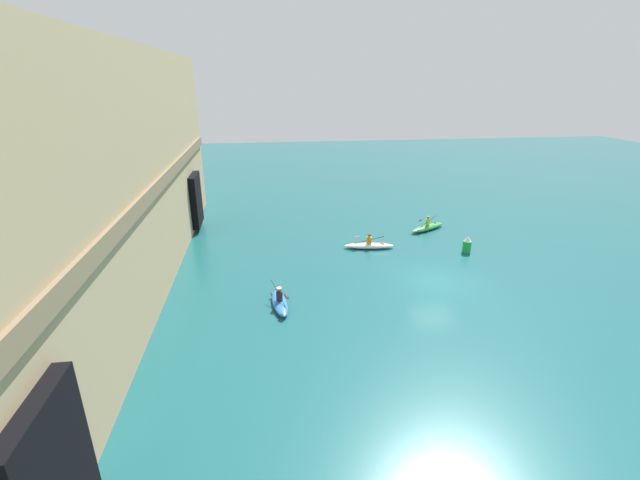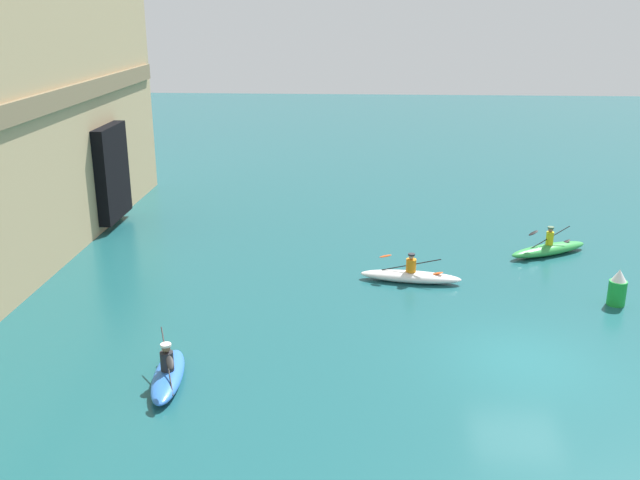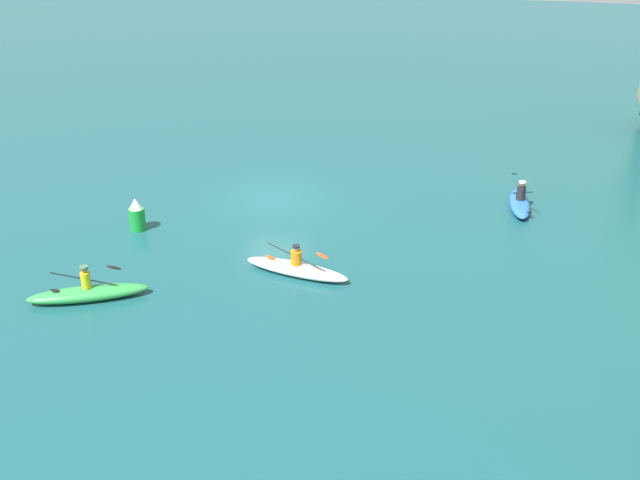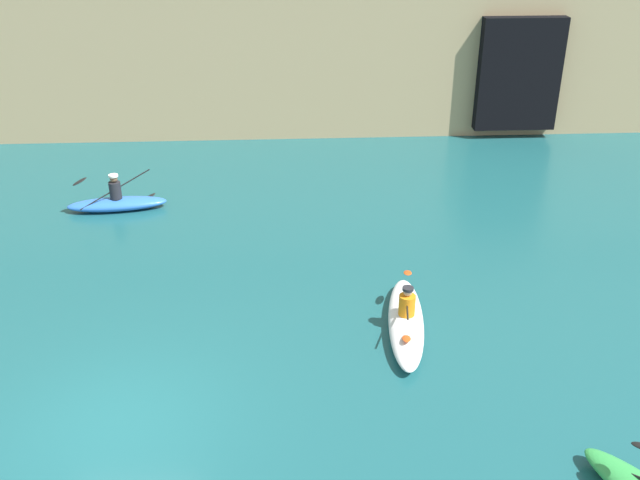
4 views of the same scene
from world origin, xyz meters
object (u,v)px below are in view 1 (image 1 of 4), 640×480
Objects in this scene: kayak_white at (369,245)px; marker_buoy at (467,245)px; kayak_blue at (280,302)px; kayak_green at (427,227)px.

marker_buoy is (-1.61, -6.51, 0.34)m from kayak_white.
marker_buoy is (5.78, -13.16, 0.34)m from kayak_blue.
kayak_green is at bearing -55.11° from kayak_blue.
kayak_green is at bearing -142.73° from kayak_white.
kayak_green reaches higher than kayak_white.
kayak_blue is 14.38m from marker_buoy.
kayak_white is at bearing 76.12° from marker_buoy.
kayak_blue is at bearing 113.73° from marker_buoy.
marker_buoy is at bearing 173.39° from kayak_white.
kayak_blue is at bearing 55.31° from kayak_white.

